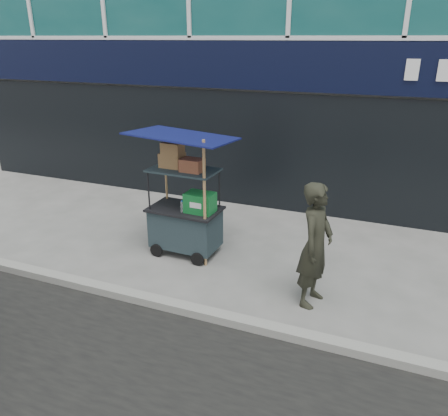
% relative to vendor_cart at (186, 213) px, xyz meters
% --- Properties ---
extents(ground, '(80.00, 80.00, 0.00)m').
position_rel_vendor_cart_xyz_m(ground, '(0.94, -1.37, -0.73)').
color(ground, '#5E5F5B').
rests_on(ground, ground).
extents(curb, '(80.00, 0.18, 0.12)m').
position_rel_vendor_cart_xyz_m(curb, '(0.94, -1.57, -0.67)').
color(curb, gray).
rests_on(curb, ground).
extents(vendor_cart, '(1.58, 1.15, 2.09)m').
position_rel_vendor_cart_xyz_m(vendor_cart, '(0.00, 0.00, 0.00)').
color(vendor_cart, black).
rests_on(vendor_cart, ground).
extents(vendor_man, '(0.52, 0.70, 1.73)m').
position_rel_vendor_cart_xyz_m(vendor_man, '(2.25, -0.69, 0.13)').
color(vendor_man, black).
rests_on(vendor_man, ground).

